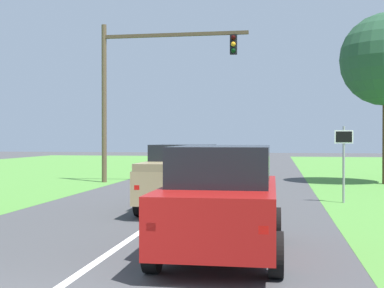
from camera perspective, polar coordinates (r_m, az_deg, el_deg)
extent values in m
plane|color=#424244|center=(16.03, -1.89, -7.07)|extent=(120.00, 120.00, 0.00)
cube|color=#9E1411|center=(9.61, 3.30, -7.25)|extent=(1.98, 4.51, 0.95)
cube|color=black|center=(9.76, 3.43, -2.26)|extent=(1.74, 2.80, 0.70)
cube|color=red|center=(7.57, -4.48, -9.04)|extent=(0.14, 0.06, 0.12)
cube|color=red|center=(7.37, 7.86, -9.31)|extent=(0.14, 0.06, 0.12)
cylinder|color=black|center=(11.18, -1.02, -8.59)|extent=(0.24, 0.72, 0.72)
cylinder|color=black|center=(11.02, 9.12, -8.74)|extent=(0.24, 0.72, 0.72)
cylinder|color=black|center=(8.50, -4.33, -11.56)|extent=(0.24, 0.72, 0.72)
cylinder|color=black|center=(8.28, 9.20, -11.90)|extent=(0.24, 0.72, 0.72)
cube|color=tan|center=(15.77, -0.73, -4.11)|extent=(1.95, 5.28, 0.89)
cube|color=black|center=(15.46, -0.90, -1.30)|extent=(1.72, 2.01, 0.67)
cube|color=#8F7D56|center=(14.13, -1.89, -2.44)|extent=(1.85, 2.01, 0.20)
cube|color=red|center=(13.40, -6.05, -4.77)|extent=(0.14, 0.06, 0.12)
cube|color=red|center=(13.07, 0.73, -4.90)|extent=(0.14, 0.06, 0.12)
cylinder|color=black|center=(17.59, -2.93, -5.07)|extent=(0.23, 0.80, 0.80)
cylinder|color=black|center=(17.29, 3.40, -5.17)|extent=(0.23, 0.80, 0.80)
cylinder|color=black|center=(14.43, -5.70, -6.34)|extent=(0.23, 0.80, 0.80)
cylinder|color=black|center=(14.06, 2.03, -6.52)|extent=(0.23, 0.80, 0.80)
cylinder|color=brown|center=(25.63, -9.62, 4.39)|extent=(0.24, 0.24, 7.65)
cube|color=#4C3D2B|center=(25.14, -1.92, 11.89)|extent=(6.99, 0.16, 0.16)
cube|color=black|center=(24.65, 4.58, 10.81)|extent=(0.32, 0.28, 0.90)
sphere|color=black|center=(24.56, 4.55, 11.56)|extent=(0.22, 0.22, 0.22)
sphere|color=orange|center=(24.51, 4.55, 10.87)|extent=(0.22, 0.22, 0.22)
sphere|color=black|center=(24.45, 4.55, 10.18)|extent=(0.22, 0.22, 0.22)
cylinder|color=gray|center=(17.97, 16.31, -2.18)|extent=(0.08, 0.08, 2.55)
cube|color=white|center=(17.92, 16.33, 0.76)|extent=(0.60, 0.03, 0.44)
cube|color=black|center=(17.91, 16.34, 0.76)|extent=(0.52, 0.01, 0.36)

